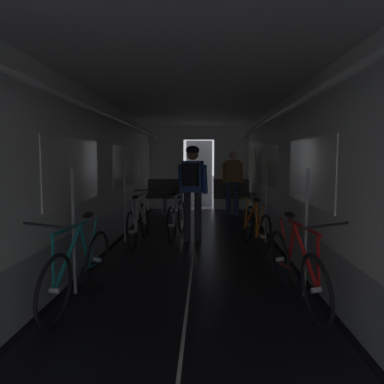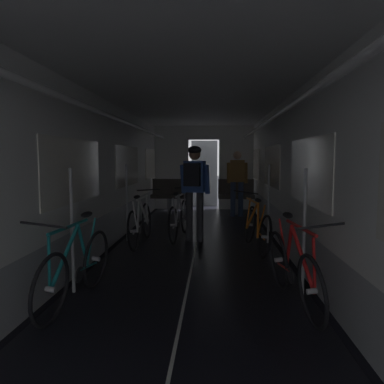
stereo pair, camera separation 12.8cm
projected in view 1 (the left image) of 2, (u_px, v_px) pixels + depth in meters
The scene contains 10 objects.
train_car_shell at pixel (193, 145), 5.43m from camera, with size 3.14×12.34×2.57m.
bench_seat_far_left at pixel (165, 193), 10.02m from camera, with size 0.98×0.51×0.95m.
bench_seat_far_right at pixel (231, 193), 9.96m from camera, with size 0.98×0.51×0.95m.
bicycle_white at pixel (138, 223), 6.43m from camera, with size 0.44×1.69×0.95m.
bicycle_red at pixel (296, 268), 3.81m from camera, with size 0.49×1.69×0.95m.
bicycle_orange at pixel (255, 227), 6.06m from camera, with size 0.53×1.69×0.96m.
bicycle_teal at pixel (79, 268), 3.79m from camera, with size 0.44×1.69×0.95m.
person_cyclist_aisle at pixel (192, 183), 6.62m from camera, with size 0.56×0.44×1.73m.
bicycle_silver_in_aisle at pixel (177, 218), 6.95m from camera, with size 0.44×1.69×0.94m.
person_standing_near_bench at pixel (233, 179), 9.55m from camera, with size 0.53×0.23×1.69m.
Camera 1 is at (0.18, -1.87, 1.51)m, focal length 34.58 mm.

